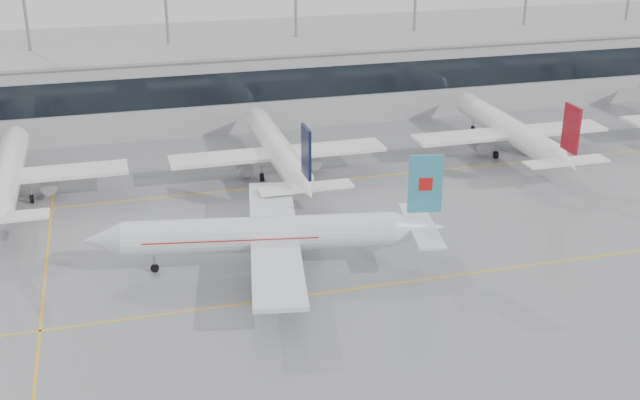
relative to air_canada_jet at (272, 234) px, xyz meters
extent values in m
plane|color=gray|center=(6.61, -6.90, -3.86)|extent=(320.00, 320.00, 0.00)
cube|color=#EFAA17|center=(6.61, -6.90, -3.86)|extent=(120.00, 0.25, 0.01)
cube|color=#EFAA17|center=(6.61, 23.10, -3.86)|extent=(120.00, 0.25, 0.01)
cube|color=#EFAA17|center=(-23.39, 8.10, -3.86)|extent=(0.25, 60.00, 0.01)
cube|color=#9B9B9F|center=(6.61, 55.10, 2.14)|extent=(180.00, 15.00, 12.00)
cube|color=black|center=(6.61, 47.55, 3.64)|extent=(180.00, 0.20, 5.00)
cube|color=gray|center=(6.61, 55.10, 8.34)|extent=(182.00, 16.00, 0.40)
cylinder|color=gray|center=(-26.39, 61.10, 7.14)|extent=(0.50, 0.50, 22.00)
cylinder|color=gray|center=(-4.39, 61.10, 7.14)|extent=(0.50, 0.50, 22.00)
cylinder|color=gray|center=(17.61, 61.10, 7.14)|extent=(0.50, 0.50, 22.00)
cylinder|color=gray|center=(39.61, 61.10, 7.14)|extent=(0.50, 0.50, 22.00)
cylinder|color=gray|center=(61.61, 61.10, 7.14)|extent=(0.50, 0.50, 22.00)
cylinder|color=gray|center=(83.61, 61.10, 7.14)|extent=(0.50, 0.50, 22.00)
cylinder|color=silver|center=(-1.25, 0.22, 0.07)|extent=(28.53, 8.61, 3.71)
cone|color=silver|center=(-17.16, 3.05, 0.07)|extent=(4.59, 4.36, 3.71)
cone|color=silver|center=(15.45, -2.75, 0.07)|extent=(6.16, 4.64, 3.71)
cube|color=silver|center=(0.23, -0.04, -0.33)|extent=(10.29, 31.08, 0.45)
cube|color=silver|center=(15.65, -2.78, 0.37)|extent=(4.82, 12.11, 0.25)
cube|color=teal|center=(15.84, -2.82, 5.09)|extent=(3.61, 0.97, 6.34)
cylinder|color=gray|center=(-1.10, -4.68, -1.83)|extent=(3.91, 2.70, 2.10)
cylinder|color=gray|center=(0.58, 4.77, -1.83)|extent=(3.91, 2.70, 2.10)
cylinder|color=gray|center=(-12.23, 2.17, -2.60)|extent=(0.20, 0.20, 1.63)
cylinder|color=black|center=(-12.23, 2.17, -3.41)|extent=(0.94, 0.45, 0.90)
cylinder|color=gray|center=(0.76, -2.78, -2.50)|extent=(0.24, 0.24, 1.63)
cylinder|color=black|center=(0.76, -2.78, -3.31)|extent=(1.16, 0.64, 1.10)
cylinder|color=gray|center=(1.67, 2.34, -2.50)|extent=(0.24, 0.24, 1.63)
cylinder|color=black|center=(1.67, 2.34, -3.31)|extent=(1.16, 0.64, 1.10)
cube|color=#B70F0F|center=(15.84, -2.82, 5.13)|extent=(1.46, 0.69, 1.40)
cube|color=#B70F0F|center=(-4.20, 0.75, 0.27)|extent=(18.38, 6.84, 0.12)
cylinder|color=white|center=(-28.39, 28.10, -0.06)|extent=(3.59, 27.36, 3.59)
cone|color=white|center=(-28.39, 43.78, -0.06)|extent=(3.59, 4.00, 3.59)
cube|color=white|center=(-28.39, 26.60, -0.46)|extent=(29.64, 5.00, 0.45)
cylinder|color=gray|center=(-23.59, 27.10, -1.96)|extent=(2.10, 3.60, 2.10)
cylinder|color=gray|center=(-28.39, 38.78, -2.64)|extent=(0.20, 0.20, 1.56)
cylinder|color=black|center=(-28.39, 38.78, -3.41)|extent=(0.30, 0.90, 0.90)
cylinder|color=gray|center=(-25.79, 25.60, -2.54)|extent=(0.24, 0.24, 1.56)
cylinder|color=black|center=(-25.79, 25.60, -3.31)|extent=(0.45, 1.10, 1.10)
cylinder|color=white|center=(6.61, 28.10, -0.06)|extent=(3.59, 27.36, 3.59)
cone|color=white|center=(6.61, 43.78, -0.06)|extent=(3.59, 4.00, 3.59)
cone|color=white|center=(6.61, 11.62, -0.06)|extent=(3.59, 5.60, 3.59)
cube|color=white|center=(6.61, 26.60, -0.46)|extent=(29.64, 5.00, 0.45)
cube|color=white|center=(6.61, 11.42, 0.24)|extent=(11.40, 2.80, 0.25)
cube|color=black|center=(6.61, 11.22, 4.79)|extent=(0.35, 3.60, 6.12)
cylinder|color=gray|center=(1.81, 27.10, -1.96)|extent=(2.10, 3.60, 2.10)
cylinder|color=gray|center=(11.41, 27.10, -1.96)|extent=(2.10, 3.60, 2.10)
cylinder|color=gray|center=(6.61, 38.78, -2.64)|extent=(0.20, 0.20, 1.56)
cylinder|color=black|center=(6.61, 38.78, -3.41)|extent=(0.30, 0.90, 0.90)
cylinder|color=gray|center=(4.01, 25.60, -2.54)|extent=(0.24, 0.24, 1.56)
cylinder|color=black|center=(4.01, 25.60, -3.31)|extent=(0.45, 1.10, 1.10)
cylinder|color=gray|center=(9.21, 25.60, -2.54)|extent=(0.24, 0.24, 1.56)
cylinder|color=black|center=(9.21, 25.60, -3.31)|extent=(0.45, 1.10, 1.10)
cylinder|color=white|center=(41.61, 28.10, -0.06)|extent=(3.59, 27.36, 3.59)
cone|color=white|center=(41.61, 43.78, -0.06)|extent=(3.59, 4.00, 3.59)
cone|color=white|center=(41.61, 11.62, -0.06)|extent=(3.59, 5.60, 3.59)
cube|color=white|center=(41.61, 26.60, -0.46)|extent=(29.64, 5.00, 0.45)
cube|color=white|center=(41.61, 11.42, 0.24)|extent=(11.40, 2.80, 0.25)
cube|color=maroon|center=(41.61, 11.22, 4.79)|extent=(0.35, 3.60, 6.12)
cylinder|color=gray|center=(36.81, 27.10, -1.96)|extent=(2.10, 3.60, 2.10)
cylinder|color=gray|center=(46.41, 27.10, -1.96)|extent=(2.10, 3.60, 2.10)
cylinder|color=gray|center=(41.61, 38.78, -2.64)|extent=(0.20, 0.20, 1.56)
cylinder|color=black|center=(41.61, 38.78, -3.41)|extent=(0.30, 0.90, 0.90)
cylinder|color=gray|center=(39.01, 25.60, -2.54)|extent=(0.24, 0.24, 1.56)
cylinder|color=black|center=(39.01, 25.60, -3.31)|extent=(0.45, 1.10, 1.10)
cylinder|color=gray|center=(44.21, 25.60, -2.54)|extent=(0.24, 0.24, 1.56)
cylinder|color=black|center=(44.21, 25.60, -3.31)|extent=(0.45, 1.10, 1.10)
camera|label=1|loc=(-15.30, -74.94, 35.28)|focal=45.00mm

